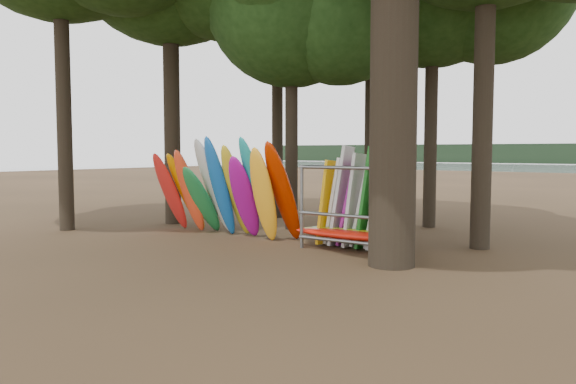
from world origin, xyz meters
The scene contains 4 objects.
ground centered at (0.00, 0.00, 0.00)m, with size 120.00×120.00×0.00m, color #47331E.
oak_5 centered at (-1.09, 3.50, 7.40)m, with size 6.42×6.42×10.21m.
kayak_row centered at (-1.80, 1.06, 1.34)m, with size 5.09×1.89×3.15m.
storage_rack centered at (2.47, 1.49, 1.02)m, with size 3.21×1.50×2.74m.
Camera 1 is at (9.71, -11.40, 2.58)m, focal length 35.00 mm.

